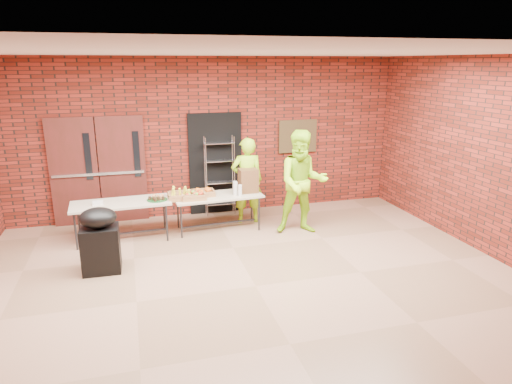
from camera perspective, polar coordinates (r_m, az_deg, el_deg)
The scene contains 19 objects.
room at distance 6.07m, azimuth -0.03°, elevation 1.82°, with size 8.08×7.08×3.28m.
double_doors at distance 9.35m, azimuth -19.03°, elevation 2.54°, with size 1.78×0.12×2.10m.
dark_doorway at distance 9.50m, azimuth -5.09°, elevation 3.54°, with size 1.10×0.06×2.10m, color black.
bronze_plaque at distance 9.88m, azimuth 5.24°, elevation 6.96°, with size 0.85×0.04×0.70m, color #43331B.
wire_rack at distance 9.43m, azimuth -4.55°, elevation 2.02°, with size 0.60×0.20×1.64m, color #B4B5BC, non-canonical shape.
table_left at distance 8.40m, azimuth -16.53°, elevation -1.61°, with size 1.74×0.79×0.70m.
table_right at distance 8.60m, azimuth -4.80°, elevation -0.76°, with size 1.68×0.80×0.67m.
basket_bananas at distance 8.42m, azimuth -9.31°, elevation -0.43°, with size 0.48×0.37×0.15m.
basket_oranges at distance 8.57m, azimuth -6.62°, elevation -0.08°, with size 0.41×0.32×0.13m.
basket_apples at distance 8.38m, azimuth -7.81°, elevation -0.48°, with size 0.43×0.34×0.13m.
muffin_tray at distance 8.34m, azimuth -12.27°, elevation -0.72°, with size 0.36×0.36×0.09m.
napkin_box at distance 8.36m, azimuth -19.16°, elevation -1.29°, with size 0.18×0.12×0.06m, color silver.
coffee_dispenser at distance 8.72m, azimuth -0.99°, elevation 1.44°, with size 0.34×0.31×0.45m, color brown.
cup_stack_front at distance 8.54m, azimuth -2.57°, elevation 0.42°, with size 0.08×0.08×0.25m, color silver.
cup_stack_mid at distance 8.49m, azimuth -2.01°, elevation 0.21°, with size 0.07×0.07×0.21m, color silver.
cup_stack_back at distance 8.64m, azimuth -2.62°, elevation 0.59°, with size 0.08×0.08×0.24m, color silver.
covered_grill at distance 7.28m, azimuth -18.91°, elevation -5.68°, with size 0.57×0.48×1.01m.
volunteer_woman at distance 8.93m, azimuth -1.13°, elevation 1.45°, with size 0.62×0.41×1.69m, color #9CDD18.
volunteer_man at distance 8.38m, azimuth 5.82°, elevation 1.19°, with size 0.93×0.73×1.92m, color #9CDD18.
Camera 1 is at (-1.58, -5.67, 3.08)m, focal length 32.00 mm.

